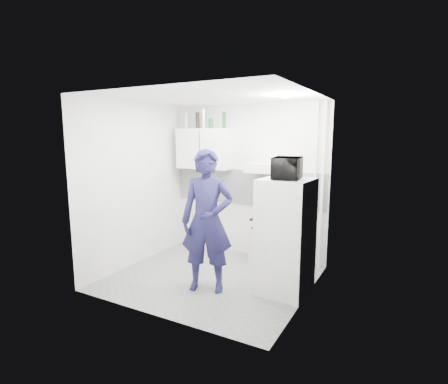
% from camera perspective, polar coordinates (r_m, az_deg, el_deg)
% --- Properties ---
extents(floor, '(2.80, 2.80, 0.00)m').
position_cam_1_polar(floor, '(5.32, -2.14, -13.83)').
color(floor, gray).
rests_on(floor, ground).
extents(ceiling, '(2.80, 2.80, 0.00)m').
position_cam_1_polar(ceiling, '(4.92, -2.33, 15.26)').
color(ceiling, white).
rests_on(ceiling, wall_back).
extents(wall_back, '(2.80, 0.00, 2.80)m').
position_cam_1_polar(wall_back, '(6.05, 3.83, 1.79)').
color(wall_back, white).
rests_on(wall_back, floor).
extents(wall_left, '(0.00, 2.60, 2.60)m').
position_cam_1_polar(wall_left, '(5.79, -14.23, 1.18)').
color(wall_left, white).
rests_on(wall_left, floor).
extents(wall_right, '(0.00, 2.60, 2.60)m').
position_cam_1_polar(wall_right, '(4.42, 13.58, -1.26)').
color(wall_right, white).
rests_on(wall_right, floor).
extents(person, '(0.81, 0.67, 1.92)m').
position_cam_1_polar(person, '(4.66, -2.78, -4.75)').
color(person, '#1A1941').
rests_on(person, floor).
extents(stove, '(0.46, 0.46, 0.73)m').
position_cam_1_polar(stove, '(5.84, 6.95, -7.93)').
color(stove, silver).
rests_on(stove, floor).
extents(fridge, '(0.67, 0.67, 1.54)m').
position_cam_1_polar(fridge, '(4.68, 9.98, -7.23)').
color(fridge, white).
rests_on(fridge, floor).
extents(stove_top, '(0.44, 0.44, 0.03)m').
position_cam_1_polar(stove_top, '(5.74, 7.03, -4.33)').
color(stove_top, black).
rests_on(stove_top, stove).
extents(saucepan, '(0.17, 0.17, 0.09)m').
position_cam_1_polar(saucepan, '(5.63, 7.73, -3.99)').
color(saucepan, silver).
rests_on(saucepan, stove_top).
extents(microwave, '(0.55, 0.42, 0.28)m').
position_cam_1_polar(microwave, '(4.51, 10.31, 3.87)').
color(microwave, black).
rests_on(microwave, fridge).
extents(bottle_a, '(0.07, 0.07, 0.28)m').
position_cam_1_polar(bottle_a, '(6.42, -6.24, 11.48)').
color(bottle_a, '#B2B7BC').
rests_on(bottle_a, upper_cabinet).
extents(bottle_c, '(0.07, 0.07, 0.28)m').
position_cam_1_polar(bottle_c, '(6.28, -4.33, 11.56)').
color(bottle_c, black).
rests_on(bottle_c, upper_cabinet).
extents(bottle_d, '(0.08, 0.08, 0.34)m').
position_cam_1_polar(bottle_d, '(6.22, -3.38, 11.89)').
color(bottle_d, silver).
rests_on(bottle_d, upper_cabinet).
extents(canister_a, '(0.07, 0.07, 0.17)m').
position_cam_1_polar(canister_a, '(6.14, -2.19, 11.14)').
color(canister_a, '#144C1E').
rests_on(canister_a, upper_cabinet).
extents(bottle_e, '(0.07, 0.07, 0.28)m').
position_cam_1_polar(bottle_e, '(6.01, 0.02, 11.67)').
color(bottle_e, '#144C1E').
rests_on(bottle_e, upper_cabinet).
extents(upper_cabinet, '(1.00, 0.35, 0.70)m').
position_cam_1_polar(upper_cabinet, '(6.20, -3.15, 7.08)').
color(upper_cabinet, white).
rests_on(upper_cabinet, wall_back).
extents(range_hood, '(0.60, 0.50, 0.14)m').
position_cam_1_polar(range_hood, '(5.62, 6.97, 3.93)').
color(range_hood, silver).
rests_on(range_hood, wall_back).
extents(backsplash, '(2.74, 0.03, 0.60)m').
position_cam_1_polar(backsplash, '(6.05, 3.76, 0.83)').
color(backsplash, white).
rests_on(backsplash, wall_back).
extents(pipe_a, '(0.05, 0.05, 2.60)m').
position_cam_1_polar(pipe_a, '(5.56, 15.73, 0.79)').
color(pipe_a, silver).
rests_on(pipe_a, floor).
extents(pipe_b, '(0.04, 0.04, 2.60)m').
position_cam_1_polar(pipe_b, '(5.59, 14.54, 0.88)').
color(pipe_b, silver).
rests_on(pipe_b, floor).
extents(ceiling_spot_fixture, '(0.10, 0.10, 0.02)m').
position_cam_1_polar(ceiling_spot_fixture, '(4.68, 9.96, 15.07)').
color(ceiling_spot_fixture, white).
rests_on(ceiling_spot_fixture, ceiling).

